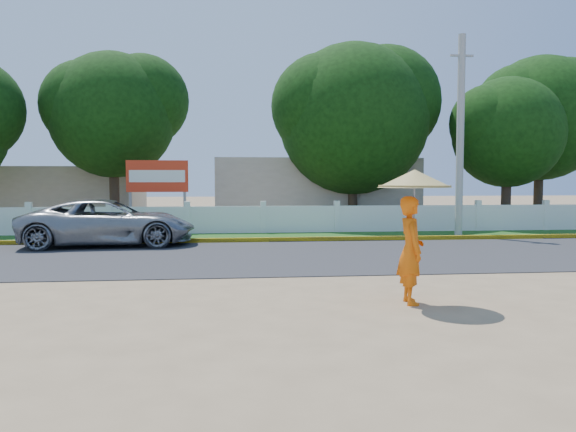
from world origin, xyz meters
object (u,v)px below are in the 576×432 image
object	(u,v)px
vehicle	(109,223)
utility_pole	(460,136)
monk_with_parasol	(413,217)
billboard	(157,180)

from	to	relation	value
vehicle	utility_pole	bearing A→B (deg)	-86.05
utility_pole	vehicle	xyz separation A→B (m)	(-12.68, -1.94, -3.05)
utility_pole	monk_with_parasol	world-z (taller)	utility_pole
utility_pole	monk_with_parasol	distance (m)	12.80
utility_pole	monk_with_parasol	xyz separation A→B (m)	(-5.65, -11.25, -2.29)
utility_pole	billboard	world-z (taller)	utility_pole
vehicle	monk_with_parasol	bearing A→B (deg)	-147.73
utility_pole	billboard	distance (m)	12.15
billboard	monk_with_parasol	bearing A→B (deg)	-66.81
vehicle	monk_with_parasol	size ratio (longest dim) A/B	2.35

